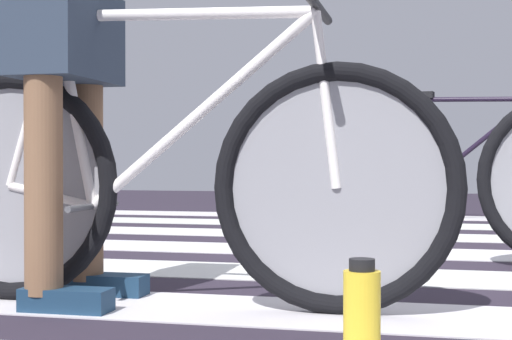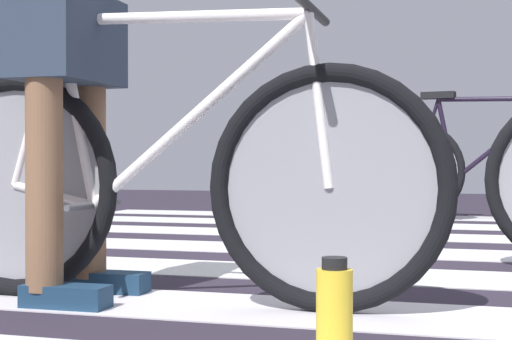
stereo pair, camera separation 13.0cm
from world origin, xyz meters
name	(u,v)px [view 1 (the left image)]	position (x,y,z in m)	size (l,w,h in m)	color
ground	(412,262)	(0.00, 0.00, 0.01)	(18.00, 14.00, 0.02)	#29222F
crosswalk_markings	(405,263)	(-0.02, -0.14, 0.02)	(5.48, 5.77, 0.00)	silver
bicycle_1_of_3	(164,178)	(-0.67, -1.30, 0.41)	(1.74, 0.52, 0.93)	black
cyclist_1_of_3	(67,100)	(-0.99, -1.30, 0.64)	(0.31, 0.41, 0.96)	brown
bicycle_3_of_3	(465,167)	(0.29, 2.26, 0.41)	(1.72, 0.54, 0.93)	black
water_bottle	(362,324)	(-0.02, -1.95, 0.14)	(0.07, 0.07, 0.24)	gold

